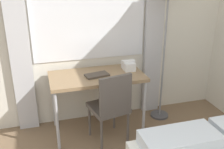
% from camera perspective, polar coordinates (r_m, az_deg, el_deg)
% --- Properties ---
extents(wall_back_with_window, '(4.71, 0.13, 2.70)m').
position_cam_1_polar(wall_back_with_window, '(3.29, -5.33, 11.95)').
color(wall_back_with_window, silver).
rests_on(wall_back_with_window, ground_plane).
extents(desk, '(1.11, 0.58, 0.76)m').
position_cam_1_polar(desk, '(3.13, -3.29, -1.22)').
color(desk, '#937551').
rests_on(desk, ground_plane).
extents(desk_chair, '(0.47, 0.47, 0.88)m').
position_cam_1_polar(desk_chair, '(2.97, -0.23, -6.55)').
color(desk_chair, '#59514C').
rests_on(desk_chair, ground_plane).
extents(telephone, '(0.15, 0.18, 0.12)m').
position_cam_1_polar(telephone, '(3.25, 3.61, 1.97)').
color(telephone, white).
rests_on(telephone, desk).
extents(book, '(0.29, 0.19, 0.02)m').
position_cam_1_polar(book, '(3.07, -3.31, -0.10)').
color(book, '#4C4238').
rests_on(book, desk).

